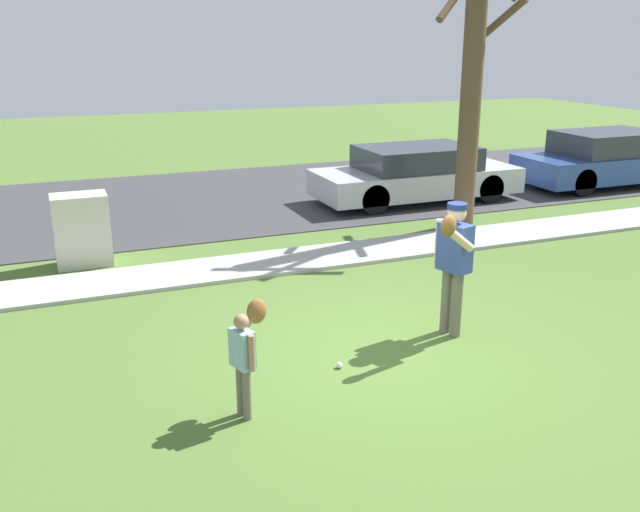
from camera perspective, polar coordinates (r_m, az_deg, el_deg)
name	(u,v)px	position (r m, az deg, el deg)	size (l,w,h in m)	color
ground_plane	(296,264)	(11.54, -2.01, -0.64)	(48.00, 48.00, 0.00)	#4C6B2D
sidewalk_strip	(293,260)	(11.62, -2.19, -0.35)	(36.00, 1.20, 0.06)	#A3A39E
road_surface	(220,198)	(16.25, -8.20, 4.67)	(36.00, 6.80, 0.02)	#38383A
person_adult	(453,255)	(8.64, 10.84, 0.09)	(0.65, 0.77, 1.70)	#6B6656
person_child	(246,347)	(6.88, -6.06, -7.40)	(0.46, 0.53, 1.13)	#6B6656
baseball	(339,365)	(8.02, 1.59, -8.91)	(0.07, 0.07, 0.07)	white
utility_cabinet	(82,230)	(11.97, -18.90, 2.02)	(0.87, 0.58, 1.18)	beige
street_tree_near	(473,65)	(13.61, 12.41, 14.96)	(1.85, 1.89, 5.80)	brown
parked_sedan_silver	(416,174)	(15.88, 7.84, 6.64)	(4.60, 1.80, 1.23)	silver
parked_wagon_blue	(607,159)	(18.82, 22.37, 7.34)	(4.50, 1.80, 1.33)	#2D478C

